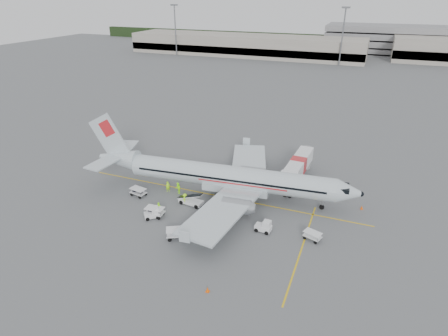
{
  "coord_description": "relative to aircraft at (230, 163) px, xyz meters",
  "views": [
    {
      "loc": [
        18.64,
        -45.29,
        28.02
      ],
      "look_at": [
        0.0,
        2.0,
        3.8
      ],
      "focal_mm": 30.0,
      "sensor_mm": 36.0,
      "label": 1
    }
  ],
  "objects": [
    {
      "name": "ground",
      "position": [
        -1.47,
        -0.64,
        -5.5
      ],
      "size": [
        360.0,
        360.0,
        0.0
      ],
      "primitive_type": "plane",
      "color": "#56595B"
    },
    {
      "name": "stripe_lead",
      "position": [
        -1.47,
        -0.64,
        -5.5
      ],
      "size": [
        44.0,
        0.2,
        0.01
      ],
      "primitive_type": "cube",
      "color": "yellow",
      "rests_on": "ground"
    },
    {
      "name": "stripe_cross",
      "position": [
        12.53,
        -8.64,
        -5.5
      ],
      "size": [
        0.2,
        20.0,
        0.01
      ],
      "primitive_type": "cube",
      "color": "yellow",
      "rests_on": "ground"
    },
    {
      "name": "terminal_west",
      "position": [
        -41.47,
        129.36,
        -1.0
      ],
      "size": [
        110.0,
        22.0,
        9.0
      ],
      "primitive_type": null,
      "color": "gray",
      "rests_on": "ground"
    },
    {
      "name": "parking_garage",
      "position": [
        23.53,
        159.36,
        1.5
      ],
      "size": [
        62.0,
        24.0,
        14.0
      ],
      "primitive_type": null,
      "color": "slate",
      "rests_on": "ground"
    },
    {
      "name": "treeline",
      "position": [
        -1.47,
        174.36,
        -2.5
      ],
      "size": [
        300.0,
        3.0,
        6.0
      ],
      "primitive_type": null,
      "color": "black",
      "rests_on": "ground"
    },
    {
      "name": "mast_west",
      "position": [
        -71.47,
        117.36,
        5.5
      ],
      "size": [
        3.2,
        1.2,
        22.0
      ],
      "primitive_type": null,
      "color": "slate",
      "rests_on": "ground"
    },
    {
      "name": "mast_center",
      "position": [
        3.53,
        117.36,
        5.5
      ],
      "size": [
        3.2,
        1.2,
        22.0
      ],
      "primitive_type": null,
      "color": "slate",
      "rests_on": "ground"
    },
    {
      "name": "aircraft",
      "position": [
        0.0,
        0.0,
        0.0
      ],
      "size": [
        42.58,
        34.77,
        11.0
      ],
      "primitive_type": null,
      "rotation": [
        0.0,
        0.0,
        0.09
      ],
      "color": "silver",
      "rests_on": "ground"
    },
    {
      "name": "jet_bridge",
      "position": [
        8.43,
        8.4,
        -3.48
      ],
      "size": [
        3.74,
        15.51,
        4.04
      ],
      "primitive_type": null,
      "rotation": [
        0.0,
        0.0,
        -0.06
      ],
      "color": "white",
      "rests_on": "ground"
    },
    {
      "name": "belt_loader",
      "position": [
        -4.32,
        -4.3,
        -4.22
      ],
      "size": [
        4.88,
        2.29,
        2.55
      ],
      "primitive_type": null,
      "rotation": [
        0.0,
        0.0,
        -0.11
      ],
      "color": "white",
      "rests_on": "ground"
    },
    {
      "name": "tug_fore",
      "position": [
        7.19,
        -6.93,
        -4.7
      ],
      "size": [
        2.15,
        1.35,
        1.59
      ],
      "primitive_type": null,
      "rotation": [
        0.0,
        0.0,
        -0.08
      ],
      "color": "white",
      "rests_on": "ground"
    },
    {
      "name": "tug_mid",
      "position": [
        -0.95,
        -10.3,
        -4.6
      ],
      "size": [
        2.49,
        1.65,
        1.8
      ],
      "primitive_type": null,
      "rotation": [
        0.0,
        0.0,
        0.15
      ],
      "color": "white",
      "rests_on": "ground"
    },
    {
      "name": "tug_aft",
      "position": [
        -7.72,
        -9.47,
        -4.71
      ],
      "size": [
        2.31,
        2.21,
        1.58
      ],
      "primitive_type": null,
      "rotation": [
        0.0,
        0.0,
        0.7
      ],
      "color": "white",
      "rests_on": "ground"
    },
    {
      "name": "cart_loaded_a",
      "position": [
        -12.82,
        -4.97,
        -4.88
      ],
      "size": [
        2.6,
        1.83,
        1.24
      ],
      "primitive_type": null,
      "rotation": [
        0.0,
        0.0,
        -0.19
      ],
      "color": "white",
      "rests_on": "ground"
    },
    {
      "name": "cart_loaded_b",
      "position": [
        -7.55,
        -8.96,
        -4.84
      ],
      "size": [
        2.62,
        1.63,
        1.33
      ],
      "primitive_type": null,
      "rotation": [
        0.0,
        0.0,
        0.05
      ],
      "color": "white",
      "rests_on": "ground"
    },
    {
      "name": "cart_empty_a",
      "position": [
        -2.41,
        -12.3,
        -4.83
      ],
      "size": [
        2.96,
        2.54,
        1.33
      ],
      "primitive_type": null,
      "rotation": [
        0.0,
        0.0,
        0.5
      ],
      "color": "white",
      "rests_on": "ground"
    },
    {
      "name": "cart_empty_b",
      "position": [
        13.38,
        -6.46,
        -4.95
      ],
      "size": [
        2.42,
        1.89,
        1.11
      ],
      "primitive_type": null,
      "rotation": [
        0.0,
        0.0,
        -0.34
      ],
      "color": "white",
      "rests_on": "ground"
    },
    {
      "name": "cone_nose",
      "position": [
        18.7,
        3.34,
        -5.21
      ],
      "size": [
        0.35,
        0.35,
        0.57
      ],
      "primitive_type": "cone",
      "color": "#FF5804",
      "rests_on": "ground"
    },
    {
      "name": "cone_port",
      "position": [
        -4.55,
        19.71,
        -5.2
      ],
      "size": [
        0.37,
        0.37,
        0.6
      ],
      "primitive_type": "cone",
      "color": "#FF5804",
      "rests_on": "ground"
    },
    {
      "name": "cone_stbd",
      "position": [
        4.88,
        -19.35,
        -5.2
      ],
      "size": [
        0.37,
        0.37,
        0.61
      ],
      "primitive_type": "cone",
      "color": "#FF5804",
      "rests_on": "ground"
    },
    {
      "name": "crew_a",
      "position": [
        -9.33,
        -2.14,
        -4.67
      ],
      "size": [
        0.72,
        0.68,
        1.66
      ],
      "primitive_type": "imported",
      "rotation": [
        0.0,
        0.0,
        0.64
      ],
      "color": "#A9FF11",
      "rests_on": "ground"
    },
    {
      "name": "crew_b",
      "position": [
        -7.59,
        -2.14,
        -4.6
      ],
      "size": [
        1.08,
        1.1,
        1.79
      ],
      "primitive_type": "imported",
      "rotation": [
        0.0,
        0.0,
        -0.88
      ],
      "color": "#A9FF11",
      "rests_on": "ground"
    },
    {
      "name": "crew_c",
      "position": [
        -5.2,
        -4.52,
        -4.67
      ],
      "size": [
        0.96,
        1.22,
        1.66
      ],
      "primitive_type": "imported",
      "rotation": [
        0.0,
        0.0,
        1.94
      ],
      "color": "#A9FF11",
      "rests_on": "ground"
    },
    {
      "name": "crew_d",
      "position": [
        -7.33,
        -8.2,
        -4.62
      ],
      "size": [
        1.04,
        0.43,
        1.77
      ],
      "primitive_type": "imported",
      "rotation": [
        0.0,
        0.0,
        3.14
      ],
      "color": "#A9FF11",
      "rests_on": "ground"
    }
  ]
}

